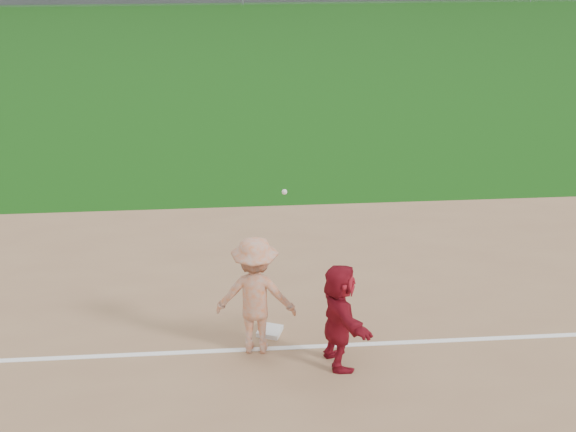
{
  "coord_description": "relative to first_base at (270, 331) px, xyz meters",
  "views": [
    {
      "loc": [
        -0.95,
        -10.41,
        6.57
      ],
      "look_at": [
        0.0,
        1.5,
        1.3
      ],
      "focal_mm": 45.0,
      "sensor_mm": 36.0,
      "label": 1
    }
  ],
  "objects": [
    {
      "name": "ground",
      "position": [
        0.45,
        0.35,
        -0.06
      ],
      "size": [
        160.0,
        160.0,
        0.0
      ],
      "primitive_type": "plane",
      "color": "#13460D",
      "rests_on": "ground"
    },
    {
      "name": "foul_line",
      "position": [
        0.45,
        -0.45,
        -0.04
      ],
      "size": [
        60.0,
        0.1,
        0.01
      ],
      "primitive_type": "cube",
      "color": "white",
      "rests_on": "infield_dirt"
    },
    {
      "name": "first_base_play",
      "position": [
        -0.24,
        -0.42,
        0.93
      ],
      "size": [
        1.33,
        0.88,
        2.57
      ],
      "color": "#A8A9AB",
      "rests_on": "infield_dirt"
    },
    {
      "name": "base_runner",
      "position": [
        0.99,
        -0.92,
        0.8
      ],
      "size": [
        0.8,
        1.63,
        1.69
      ],
      "primitive_type": "imported",
      "rotation": [
        0.0,
        0.0,
        1.77
      ],
      "color": "maroon",
      "rests_on": "infield_dirt"
    },
    {
      "name": "first_base",
      "position": [
        0.0,
        0.0,
        0.0
      ],
      "size": [
        0.47,
        0.47,
        0.08
      ],
      "primitive_type": "cube",
      "rotation": [
        0.0,
        0.0,
        -0.36
      ],
      "color": "silver",
      "rests_on": "infield_dirt"
    }
  ]
}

